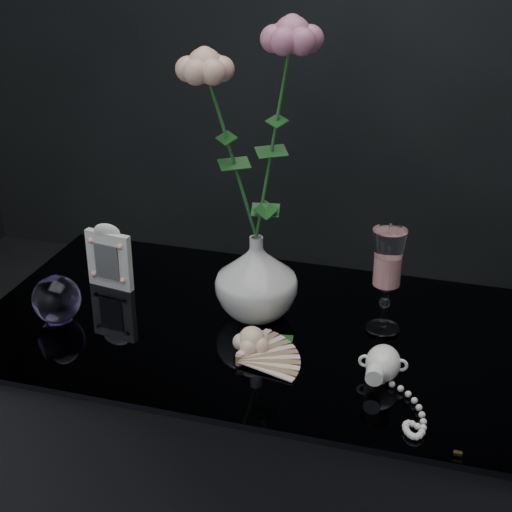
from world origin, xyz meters
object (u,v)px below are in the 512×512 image
(picture_frame, at_px, (109,256))
(loose_rose, at_px, (252,340))
(vase, at_px, (256,277))
(wine_glass, at_px, (386,281))
(pearl_jar, at_px, (383,362))
(paperweight, at_px, (57,299))

(picture_frame, relative_size, loose_rose, 0.97)
(vase, distance_m, picture_frame, 0.32)
(wine_glass, distance_m, pearl_jar, 0.17)
(vase, bearing_deg, picture_frame, 175.01)
(wine_glass, bearing_deg, picture_frame, 178.46)
(pearl_jar, bearing_deg, loose_rose, 172.86)
(pearl_jar, bearing_deg, vase, 147.56)
(wine_glass, bearing_deg, pearl_jar, -82.15)
(loose_rose, bearing_deg, paperweight, -159.54)
(picture_frame, height_order, loose_rose, picture_frame)
(wine_glass, xyz_separation_m, loose_rose, (-0.21, -0.14, -0.08))
(picture_frame, bearing_deg, wine_glass, 7.35)
(loose_rose, bearing_deg, wine_glass, 54.77)
(picture_frame, relative_size, paperweight, 1.54)
(paperweight, distance_m, loose_rose, 0.38)
(picture_frame, relative_size, pearl_jar, 0.66)
(wine_glass, xyz_separation_m, pearl_jar, (0.02, -0.16, -0.07))
(pearl_jar, bearing_deg, picture_frame, 159.72)
(picture_frame, bearing_deg, vase, 3.90)
(loose_rose, xyz_separation_m, pearl_jar, (0.23, -0.01, 0.01))
(paperweight, distance_m, pearl_jar, 0.62)
(wine_glass, bearing_deg, loose_rose, -146.07)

